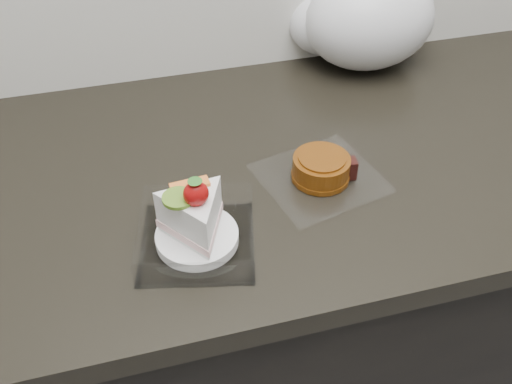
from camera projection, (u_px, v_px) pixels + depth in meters
name	position (u px, v px, depth m)	size (l,w,h in m)	color
counter	(285.00, 314.00, 1.26)	(2.04, 0.64, 0.90)	black
cake_tray	(196.00, 227.00, 0.79)	(0.19, 0.19, 0.13)	white
mooncake_wrap	(322.00, 170.00, 0.90)	(0.21, 0.21, 0.04)	white
plastic_bag	(361.00, 19.00, 1.13)	(0.33, 0.29, 0.24)	silver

